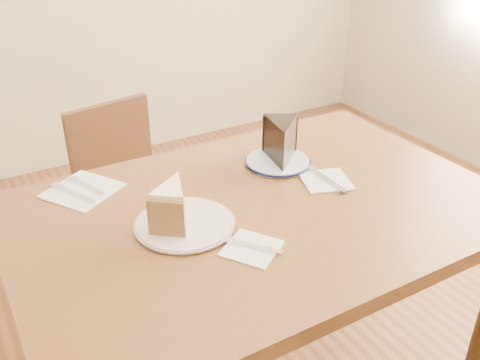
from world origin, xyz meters
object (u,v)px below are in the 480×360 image
Objects in this scene: table at (259,238)px; plate_navy at (278,162)px; carrot_cake at (173,204)px; chocolate_cake at (282,144)px; plate_cream at (185,224)px; chair_far at (132,199)px.

plate_navy is at bearing 45.54° from table.
chocolate_cake is at bearing 57.44° from carrot_cake.
plate_cream is 1.25× the size of plate_navy.
carrot_cake reaches higher than plate_cream.
chair_far reaches higher than table.
table is at bearing -2.56° from plate_cream.
chair_far is at bearing 82.10° from plate_cream.
chocolate_cake is (0.39, 0.13, 0.01)m from carrot_cake.
table is 10.64× the size of carrot_cake.
chocolate_cake is at bearing 105.66° from chair_far.
plate_cream is at bearing -8.34° from carrot_cake.
plate_cream is 0.40m from plate_navy.
plate_navy is at bearing 23.41° from plate_cream.
carrot_cake is at bearing 132.78° from plate_cream.
carrot_cake is at bearing -159.94° from plate_navy.
plate_navy is at bearing -37.58° from chocolate_cake.
carrot_cake is 0.83× the size of chocolate_cake.
carrot_cake reaches higher than table.
table is 0.28m from chocolate_cake.
chair_far is at bearing 115.96° from plate_navy.
table is 0.23m from plate_cream.
chocolate_cake reaches higher than chair_far.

